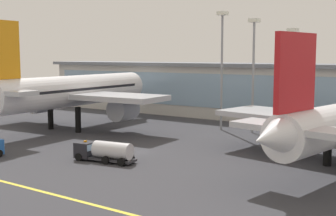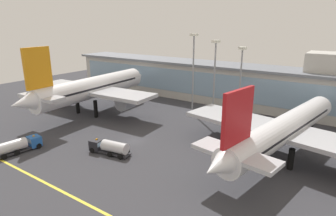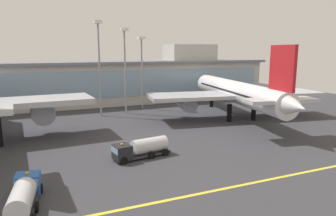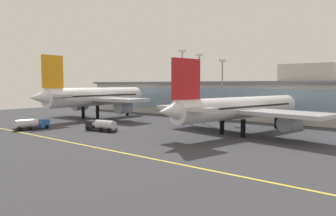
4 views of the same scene
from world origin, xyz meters
TOP-DOWN VIEW (x-y plane):
  - ground_plane at (0.00, 0.00)m, footprint 180.00×180.00m
  - taxiway_centreline_stripe at (0.00, -22.00)m, footprint 144.00×0.50m
  - terminal_building at (1.73, 42.85)m, footprint 120.05×14.00m
  - airliner_near_left at (-24.18, 9.81)m, footprint 40.35×49.27m
  - airliner_near_right at (29.97, 9.98)m, footprint 43.03×49.78m
  - fuel_tanker_truck at (-0.11, -7.73)m, footprint 9.31×4.10m
  - baggage_tug_near at (-15.97, -17.56)m, footprint 3.83×9.27m
  - apron_light_mast_west at (13.10, 30.35)m, footprint 1.80×1.80m
  - apron_light_mast_centre at (7.21, 26.05)m, footprint 1.80×1.80m
  - apron_light_mast_east at (0.70, 25.66)m, footprint 1.80×1.80m

SIDE VIEW (x-z plane):
  - ground_plane at x=0.00m, z-range 0.00..0.00m
  - taxiway_centreline_stripe at x=0.00m, z-range 0.00..0.01m
  - fuel_tanker_truck at x=-0.11m, z-range 0.06..2.96m
  - baggage_tug_near at x=-15.97m, z-range 0.06..2.96m
  - airliner_near_right at x=29.97m, z-range -2.32..14.81m
  - terminal_building at x=1.73m, z-range -2.10..16.03m
  - airliner_near_left at x=-24.18m, z-range -2.75..17.86m
  - apron_light_mast_west at x=13.10m, z-range 3.41..23.23m
  - apron_light_mast_centre at x=7.21m, z-range 3.53..25.12m
  - apron_light_mast_east at x=0.70m, z-range 3.62..26.82m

